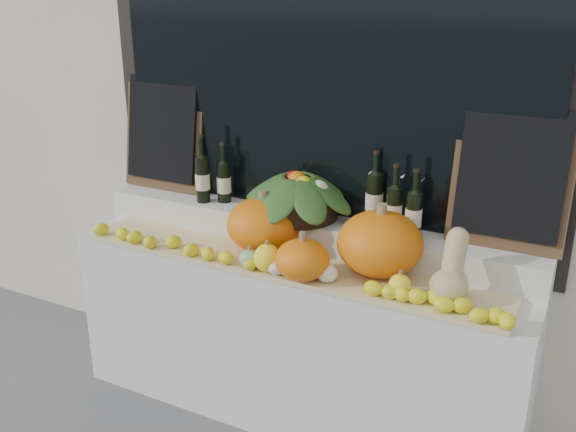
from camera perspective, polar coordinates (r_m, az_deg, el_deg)
The scene contains 17 objects.
display_sill at distance 3.32m, azimuth 0.60°, elevation -10.65°, with size 2.30×0.55×0.88m, color silver.
rear_tier at distance 3.21m, azimuth 1.84°, elevation -1.43°, with size 2.30×0.25×0.16m, color silver.
straw_bedding at distance 3.01m, azimuth -0.44°, elevation -4.36°, with size 2.10×0.32×0.03m, color tan.
pumpkin_left at distance 3.10m, azimuth -2.22°, elevation -0.74°, with size 0.36×0.36×0.26m, color orange.
pumpkin_right at distance 2.87m, azimuth 8.18°, elevation -2.43°, with size 0.38×0.38×0.29m, color orange.
pumpkin_center at distance 2.81m, azimuth 1.28°, elevation -3.90°, with size 0.24×0.24×0.18m, color orange.
butternut_squash at distance 2.70m, azimuth 14.31°, elevation -4.93°, with size 0.16×0.21×0.30m.
decorative_gourds at distance 2.84m, azimuth 0.89°, elevation -4.53°, with size 0.79×0.15×0.16m.
lemon_heap at distance 2.90m, azimuth -1.45°, elevation -4.38°, with size 2.20×0.16×0.06m, color yellow, non-canonical shape.
produce_bowl at distance 3.15m, azimuth 0.83°, elevation 1.97°, with size 0.61×0.61×0.24m.
wine_bottle_far_left at distance 3.39m, azimuth -7.60°, elevation 3.32°, with size 0.08×0.08×0.36m.
wine_bottle_near_left at distance 3.38m, azimuth -5.71°, elevation 3.05°, with size 0.08×0.08×0.32m.
wine_bottle_tall at distance 3.07m, azimuth 7.68°, elevation 1.55°, with size 0.08×0.08×0.36m.
wine_bottle_near_right at distance 2.98m, azimuth 9.39°, elevation 0.57°, with size 0.08×0.08×0.33m.
wine_bottle_far_right at distance 2.95m, azimuth 11.10°, elevation 0.17°, with size 0.08×0.08×0.32m.
chalkboard_left at distance 3.61m, azimuth -11.07°, elevation 7.38°, with size 0.50×0.13×0.62m.
chalkboard_right at distance 2.89m, azimuth 19.23°, elevation 3.34°, with size 0.50×0.13×0.62m.
Camera 1 is at (1.27, -1.02, 2.16)m, focal length 40.00 mm.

